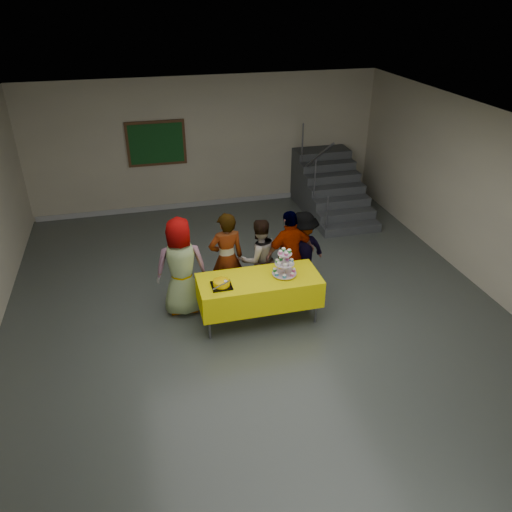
{
  "coord_description": "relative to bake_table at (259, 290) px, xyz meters",
  "views": [
    {
      "loc": [
        -1.67,
        -6.13,
        4.73
      ],
      "look_at": [
        -0.01,
        0.37,
        1.05
      ],
      "focal_mm": 35.0,
      "sensor_mm": 36.0,
      "label": 1
    }
  ],
  "objects": [
    {
      "name": "room_shell",
      "position": [
        0.01,
        -0.15,
        1.57
      ],
      "size": [
        10.0,
        10.04,
        3.02
      ],
      "color": "#4C514C",
      "rests_on": "ground"
    },
    {
      "name": "bake_table",
      "position": [
        0.0,
        0.0,
        0.0
      ],
      "size": [
        1.88,
        0.78,
        0.77
      ],
      "color": "#595960",
      "rests_on": "ground"
    },
    {
      "name": "cupcake_stand",
      "position": [
        0.4,
        0.0,
        0.39
      ],
      "size": [
        0.38,
        0.38,
        0.44
      ],
      "color": "silver",
      "rests_on": "bake_table"
    },
    {
      "name": "bear_cake",
      "position": [
        -0.6,
        -0.08,
        0.27
      ],
      "size": [
        0.32,
        0.36,
        0.12
      ],
      "color": "black",
      "rests_on": "bake_table"
    },
    {
      "name": "schoolchild_a",
      "position": [
        -1.12,
        0.54,
        0.26
      ],
      "size": [
        0.82,
        0.55,
        1.64
      ],
      "primitive_type": "imported",
      "rotation": [
        0.0,
        0.0,
        3.1
      ],
      "color": "slate",
      "rests_on": "ground"
    },
    {
      "name": "schoolchild_b",
      "position": [
        -0.37,
        0.68,
        0.24
      ],
      "size": [
        0.62,
        0.44,
        1.6
      ],
      "primitive_type": "imported",
      "rotation": [
        0.0,
        0.0,
        3.24
      ],
      "color": "slate",
      "rests_on": "ground"
    },
    {
      "name": "schoolchild_c",
      "position": [
        0.18,
        0.7,
        0.15
      ],
      "size": [
        0.76,
        0.63,
        1.41
      ],
      "primitive_type": "imported",
      "rotation": [
        0.0,
        0.0,
        3.3
      ],
      "color": "slate",
      "rests_on": "ground"
    },
    {
      "name": "schoolchild_d",
      "position": [
        0.68,
        0.6,
        0.22
      ],
      "size": [
        0.96,
        0.53,
        1.55
      ],
      "primitive_type": "imported",
      "rotation": [
        0.0,
        0.0,
        3.32
      ],
      "color": "slate",
      "rests_on": "ground"
    },
    {
      "name": "schoolchild_e",
      "position": [
        0.96,
        0.78,
        0.15
      ],
      "size": [
        1.03,
        0.79,
        1.42
      ],
      "primitive_type": "imported",
      "rotation": [
        0.0,
        0.0,
        3.46
      ],
      "color": "slate",
      "rests_on": "ground"
    },
    {
      "name": "staircase",
      "position": [
        2.71,
        3.96,
        -0.07
      ],
      "size": [
        1.3,
        2.4,
        2.04
      ],
      "color": "#424447",
      "rests_on": "ground"
    },
    {
      "name": "noticeboard",
      "position": [
        -1.11,
        4.8,
        1.04
      ],
      "size": [
        1.3,
        0.05,
        1.0
      ],
      "color": "#472B16",
      "rests_on": "ground"
    }
  ]
}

